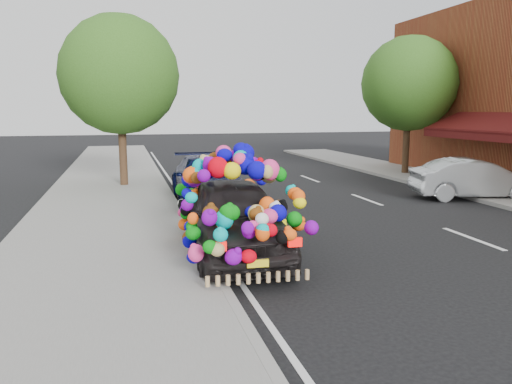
{
  "coord_description": "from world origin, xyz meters",
  "views": [
    {
      "loc": [
        -3.77,
        -9.11,
        2.82
      ],
      "look_at": [
        -1.13,
        0.83,
        1.12
      ],
      "focal_mm": 35.0,
      "sensor_mm": 36.0,
      "label": 1
    }
  ],
  "objects": [
    {
      "name": "lane_markings",
      "position": [
        3.6,
        0.0,
        0.01
      ],
      "size": [
        6.0,
        50.0,
        0.01
      ],
      "primitive_type": null,
      "color": "silver",
      "rests_on": "ground"
    },
    {
      "name": "plush_art_car",
      "position": [
        -1.73,
        0.22,
        1.09
      ],
      "size": [
        2.34,
        4.64,
        2.13
      ],
      "rotation": [
        0.0,
        0.0,
        -0.05
      ],
      "color": "black",
      "rests_on": "ground"
    },
    {
      "name": "sidewalk",
      "position": [
        -4.3,
        0.0,
        0.06
      ],
      "size": [
        4.0,
        60.0,
        0.12
      ],
      "primitive_type": "cube",
      "color": "gray",
      "rests_on": "ground"
    },
    {
      "name": "silver_hatchback",
      "position": [
        7.0,
        4.28,
        0.64
      ],
      "size": [
        4.13,
        2.28,
        1.29
      ],
      "primitive_type": "imported",
      "rotation": [
        0.0,
        0.0,
        1.32
      ],
      "color": "#AAAEB1",
      "rests_on": "ground"
    },
    {
      "name": "ground",
      "position": [
        0.0,
        0.0,
        0.0
      ],
      "size": [
        100.0,
        100.0,
        0.0
      ],
      "primitive_type": "plane",
      "color": "black",
      "rests_on": "ground"
    },
    {
      "name": "tree_far_b",
      "position": [
        8.0,
        10.0,
        3.89
      ],
      "size": [
        4.0,
        4.0,
        5.9
      ],
      "color": "#332114",
      "rests_on": "ground"
    },
    {
      "name": "tree_near_sidewalk",
      "position": [
        -3.8,
        9.5,
        4.02
      ],
      "size": [
        4.2,
        4.2,
        6.13
      ],
      "color": "#332114",
      "rests_on": "ground"
    },
    {
      "name": "navy_sedan",
      "position": [
        -1.35,
        5.69,
        0.71
      ],
      "size": [
        2.15,
        4.95,
        1.42
      ],
      "primitive_type": "imported",
      "rotation": [
        0.0,
        0.0,
        -0.03
      ],
      "color": "black",
      "rests_on": "ground"
    },
    {
      "name": "kerb",
      "position": [
        -2.35,
        0.0,
        0.07
      ],
      "size": [
        0.15,
        60.0,
        0.13
      ],
      "primitive_type": "cube",
      "color": "gray",
      "rests_on": "ground"
    }
  ]
}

